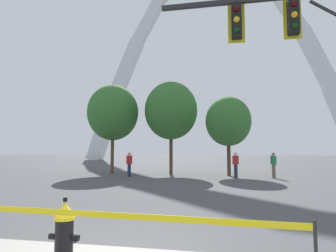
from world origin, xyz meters
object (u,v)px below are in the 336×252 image
object	(u,v)px
pedestrian_standing_center	(236,165)
pedestrian_walking_right	(129,164)
fire_hydrant	(65,234)
monument_arch	(216,65)
pedestrian_walking_left	(274,165)

from	to	relation	value
pedestrian_standing_center	pedestrian_walking_right	size ratio (longest dim) A/B	1.00
fire_hydrant	pedestrian_walking_right	size ratio (longest dim) A/B	0.62
pedestrian_walking_right	fire_hydrant	bearing A→B (deg)	-74.84
fire_hydrant	monument_arch	distance (m)	50.22
fire_hydrant	pedestrian_standing_center	size ratio (longest dim) A/B	0.62
monument_arch	pedestrian_walking_right	distance (m)	36.96
monument_arch	pedestrian_walking_right	size ratio (longest dim) A/B	29.83
monument_arch	pedestrian_walking_right	bearing A→B (deg)	-97.77
monument_arch	pedestrian_walking_left	xyz separation A→B (m)	(4.55, -32.22, -15.86)
fire_hydrant	monument_arch	bearing A→B (deg)	89.28
monument_arch	pedestrian_walking_left	distance (m)	36.19
monument_arch	fire_hydrant	bearing A→B (deg)	-90.72
pedestrian_walking_right	pedestrian_standing_center	bearing A→B (deg)	4.62
monument_arch	pedestrian_standing_center	world-z (taller)	monument_arch
monument_arch	pedestrian_walking_right	world-z (taller)	monument_arch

